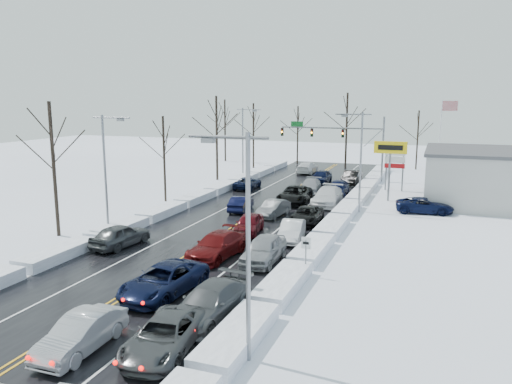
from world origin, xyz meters
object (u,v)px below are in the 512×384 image
at_px(tires_plus_sign, 390,152).
at_px(oncoming_car_0, 241,211).
at_px(flagpole, 441,134).
at_px(traffic_signal_mast, 342,136).

distance_m(tires_plus_sign, oncoming_car_0, 16.24).
height_order(flagpole, oncoming_car_0, flagpole).
bearing_deg(traffic_signal_mast, flagpole, 9.73).
bearing_deg(oncoming_car_0, traffic_signal_mast, -110.71).
bearing_deg(flagpole, traffic_signal_mast, -170.27).
distance_m(tires_plus_sign, flagpole, 14.79).
height_order(traffic_signal_mast, oncoming_car_0, traffic_signal_mast).
bearing_deg(oncoming_car_0, tires_plus_sign, -149.45).
bearing_deg(traffic_signal_mast, tires_plus_sign, -59.54).
relative_size(tires_plus_sign, oncoming_car_0, 1.42).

